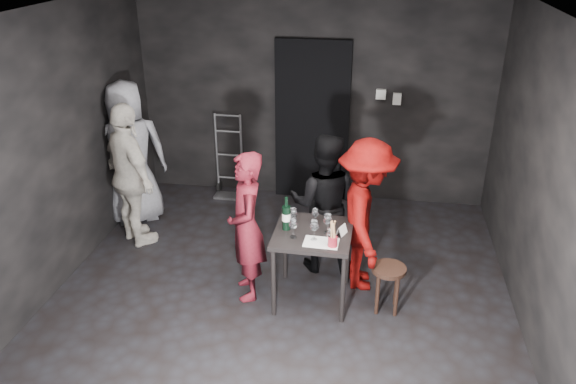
% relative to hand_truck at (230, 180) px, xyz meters
% --- Properties ---
extents(floor, '(4.50, 5.00, 0.02)m').
position_rel_hand_truck_xyz_m(floor, '(1.09, -2.29, -0.21)').
color(floor, black).
rests_on(floor, ground).
extents(ceiling, '(4.50, 5.00, 0.02)m').
position_rel_hand_truck_xyz_m(ceiling, '(1.09, -2.29, 2.49)').
color(ceiling, silver).
rests_on(ceiling, ground).
extents(wall_back, '(4.50, 0.04, 2.70)m').
position_rel_hand_truck_xyz_m(wall_back, '(1.09, 0.21, 1.14)').
color(wall_back, black).
rests_on(wall_back, ground).
extents(wall_front, '(4.50, 0.04, 2.70)m').
position_rel_hand_truck_xyz_m(wall_front, '(1.09, -4.79, 1.14)').
color(wall_front, black).
rests_on(wall_front, ground).
extents(wall_left, '(0.04, 5.00, 2.70)m').
position_rel_hand_truck_xyz_m(wall_left, '(-1.16, -2.29, 1.14)').
color(wall_left, black).
rests_on(wall_left, ground).
extents(wall_right, '(0.04, 5.00, 2.70)m').
position_rel_hand_truck_xyz_m(wall_right, '(3.34, -2.29, 1.14)').
color(wall_right, black).
rests_on(wall_right, ground).
extents(doorway, '(0.95, 0.10, 2.10)m').
position_rel_hand_truck_xyz_m(doorway, '(1.09, 0.15, 0.84)').
color(doorway, black).
rests_on(doorway, ground).
extents(wallbox_upper, '(0.12, 0.06, 0.12)m').
position_rel_hand_truck_xyz_m(wallbox_upper, '(1.94, 0.16, 1.24)').
color(wallbox_upper, '#B7B7B2').
rests_on(wallbox_upper, wall_back).
extents(wallbox_lower, '(0.10, 0.06, 0.14)m').
position_rel_hand_truck_xyz_m(wallbox_lower, '(2.14, 0.16, 1.19)').
color(wallbox_lower, '#B7B7B2').
rests_on(wallbox_lower, wall_back).
extents(hand_truck, '(0.38, 0.33, 1.13)m').
position_rel_hand_truck_xyz_m(hand_truck, '(0.00, 0.00, 0.00)').
color(hand_truck, '#B2B2B7').
rests_on(hand_truck, floor).
extents(tasting_table, '(0.72, 0.72, 0.75)m').
position_rel_hand_truck_xyz_m(tasting_table, '(1.40, -2.17, 0.44)').
color(tasting_table, black).
rests_on(tasting_table, floor).
extents(stool, '(0.32, 0.32, 0.47)m').
position_rel_hand_truck_xyz_m(stool, '(2.12, -2.24, 0.16)').
color(stool, black).
rests_on(stool, floor).
extents(server_red, '(0.52, 0.63, 1.49)m').
position_rel_hand_truck_xyz_m(server_red, '(0.76, -2.19, 0.54)').
color(server_red, maroon).
rests_on(server_red, floor).
extents(woman_black, '(0.74, 0.42, 1.50)m').
position_rel_hand_truck_xyz_m(woman_black, '(1.44, -1.58, 0.54)').
color(woman_black, black).
rests_on(woman_black, floor).
extents(man_maroon, '(0.60, 1.09, 1.61)m').
position_rel_hand_truck_xyz_m(man_maroon, '(1.87, -1.83, 0.60)').
color(man_maroon, '#650705').
rests_on(man_maroon, floor).
extents(bystander_cream, '(1.15, 1.09, 1.83)m').
position_rel_hand_truck_xyz_m(bystander_cream, '(-0.73, -1.40, 0.71)').
color(bystander_cream, silver).
rests_on(bystander_cream, floor).
extents(bystander_grey, '(1.15, 0.99, 2.06)m').
position_rel_hand_truck_xyz_m(bystander_grey, '(-0.96, -0.88, 0.82)').
color(bystander_grey, gray).
rests_on(bystander_grey, floor).
extents(tasting_mat, '(0.32, 0.22, 0.00)m').
position_rel_hand_truck_xyz_m(tasting_mat, '(1.50, -2.37, 0.54)').
color(tasting_mat, white).
rests_on(tasting_mat, tasting_table).
extents(wine_glass_a, '(0.10, 0.10, 0.21)m').
position_rel_hand_truck_xyz_m(wine_glass_a, '(1.23, -2.31, 0.64)').
color(wine_glass_a, white).
rests_on(wine_glass_a, tasting_table).
extents(wine_glass_b, '(0.09, 0.09, 0.21)m').
position_rel_hand_truck_xyz_m(wine_glass_b, '(1.20, -2.11, 0.64)').
color(wine_glass_b, white).
rests_on(wine_glass_b, tasting_table).
extents(wine_glass_c, '(0.09, 0.09, 0.18)m').
position_rel_hand_truck_xyz_m(wine_glass_c, '(1.40, -2.03, 0.63)').
color(wine_glass_c, white).
rests_on(wine_glass_c, tasting_table).
extents(wine_glass_d, '(0.09, 0.09, 0.22)m').
position_rel_hand_truck_xyz_m(wine_glass_d, '(1.43, -2.32, 0.65)').
color(wine_glass_d, white).
rests_on(wine_glass_d, tasting_table).
extents(wine_glass_e, '(0.09, 0.09, 0.18)m').
position_rel_hand_truck_xyz_m(wine_glass_e, '(1.58, -2.40, 0.63)').
color(wine_glass_e, white).
rests_on(wine_glass_e, tasting_table).
extents(wine_glass_f, '(0.09, 0.09, 0.21)m').
position_rel_hand_truck_xyz_m(wine_glass_f, '(1.53, -2.18, 0.64)').
color(wine_glass_f, white).
rests_on(wine_glass_f, tasting_table).
extents(wine_bottle, '(0.08, 0.08, 0.33)m').
position_rel_hand_truck_xyz_m(wine_bottle, '(1.14, -2.16, 0.67)').
color(wine_bottle, black).
rests_on(wine_bottle, tasting_table).
extents(breadstick_cup, '(0.09, 0.09, 0.27)m').
position_rel_hand_truck_xyz_m(breadstick_cup, '(1.60, -2.41, 0.66)').
color(breadstick_cup, maroon).
rests_on(breadstick_cup, tasting_table).
extents(reserved_card, '(0.12, 0.14, 0.09)m').
position_rel_hand_truck_xyz_m(reserved_card, '(1.65, -2.19, 0.59)').
color(reserved_card, white).
rests_on(reserved_card, tasting_table).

